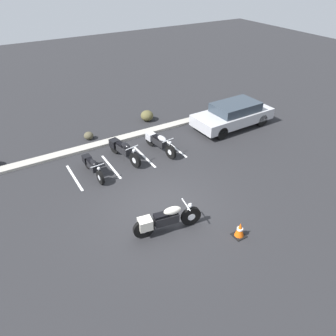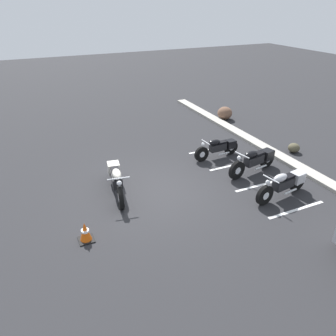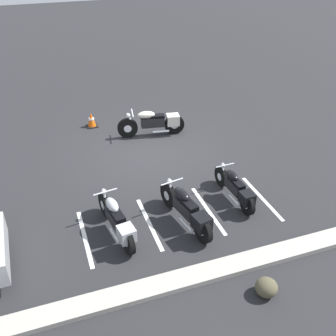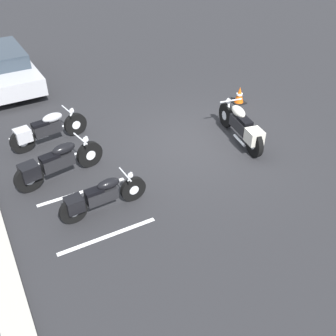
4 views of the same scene
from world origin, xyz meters
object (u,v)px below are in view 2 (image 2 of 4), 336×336
(parked_bike_1, at_px, (255,160))
(landscape_rock_2, at_px, (225,113))
(traffic_cone, at_px, (85,232))
(motorcycle_cream_featured, at_px, (116,179))
(parked_bike_0, at_px, (219,147))
(landscape_rock_0, at_px, (294,148))
(parked_bike_2, at_px, (285,184))

(parked_bike_1, relative_size, landscape_rock_2, 2.85)
(landscape_rock_2, bearing_deg, traffic_cone, -52.52)
(traffic_cone, bearing_deg, parked_bike_1, 101.10)
(motorcycle_cream_featured, height_order, parked_bike_0, motorcycle_cream_featured)
(motorcycle_cream_featured, bearing_deg, landscape_rock_2, 132.32)
(traffic_cone, bearing_deg, landscape_rock_0, 102.40)
(landscape_rock_2, bearing_deg, parked_bike_1, -23.01)
(parked_bike_0, bearing_deg, landscape_rock_0, 160.95)
(parked_bike_0, xyz_separation_m, parked_bike_2, (3.32, 0.30, 0.04))
(parked_bike_1, relative_size, parked_bike_2, 1.04)
(landscape_rock_0, bearing_deg, traffic_cone, -77.60)
(parked_bike_0, bearing_deg, traffic_cone, 23.13)
(parked_bike_1, bearing_deg, traffic_cone, 0.41)
(landscape_rock_2, distance_m, traffic_cone, 10.90)
(parked_bike_1, bearing_deg, landscape_rock_0, -175.11)
(landscape_rock_0, relative_size, traffic_cone, 0.84)
(parked_bike_2, distance_m, landscape_rock_0, 3.68)
(landscape_rock_0, bearing_deg, landscape_rock_2, -176.72)
(motorcycle_cream_featured, distance_m, parked_bike_0, 4.51)
(parked_bike_0, height_order, landscape_rock_2, parked_bike_0)
(parked_bike_1, height_order, traffic_cone, parked_bike_1)
(parked_bike_0, relative_size, traffic_cone, 3.61)
(parked_bike_0, distance_m, traffic_cone, 6.53)
(landscape_rock_0, bearing_deg, parked_bike_2, -48.59)
(parked_bike_2, xyz_separation_m, landscape_rock_0, (-2.43, 2.75, -0.27))
(parked_bike_1, bearing_deg, parked_bike_0, -83.53)
(traffic_cone, bearing_deg, parked_bike_0, 115.91)
(parked_bike_1, bearing_deg, motorcycle_cream_featured, -19.21)
(motorcycle_cream_featured, distance_m, landscape_rock_2, 8.58)
(motorcycle_cream_featured, relative_size, traffic_cone, 4.27)
(landscape_rock_0, height_order, landscape_rock_2, landscape_rock_2)
(motorcycle_cream_featured, bearing_deg, parked_bike_0, 110.57)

